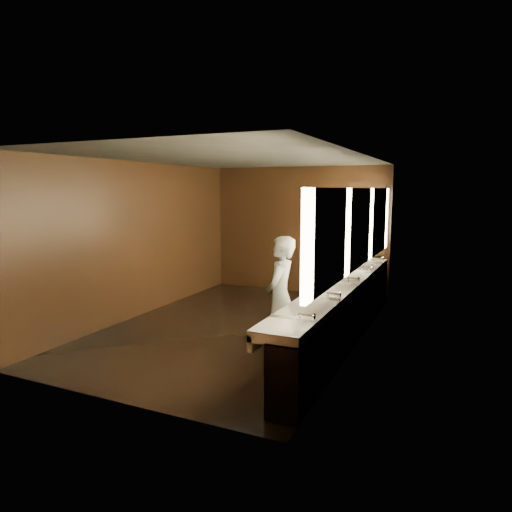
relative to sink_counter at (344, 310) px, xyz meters
The scene contains 10 objects.
floor 1.86m from the sink_counter, behind, with size 6.00×6.00×0.00m, color black.
ceiling 2.92m from the sink_counter, behind, with size 4.00×6.00×0.02m, color #2D2D2B.
wall_back 3.61m from the sink_counter, 120.87° to the left, with size 4.00×0.02×2.80m, color black.
wall_front 3.61m from the sink_counter, 120.87° to the right, with size 4.00×0.02×2.80m, color black.
wall_left 3.90m from the sink_counter, behind, with size 0.02×6.00×2.80m, color black.
wall_right 0.93m from the sink_counter, ahead, with size 0.02×6.00×2.80m, color black.
sink_counter is the anchor object (origin of this frame).
mirror_band 1.27m from the sink_counter, ahead, with size 0.06×5.03×1.15m.
person 1.24m from the sink_counter, 123.60° to the right, with size 0.61×0.40×1.68m, color #90C0D7.
trash_bin 1.34m from the sink_counter, 99.52° to the right, with size 0.33×0.33×0.52m, color black.
Camera 1 is at (3.36, -6.65, 2.31)m, focal length 32.00 mm.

